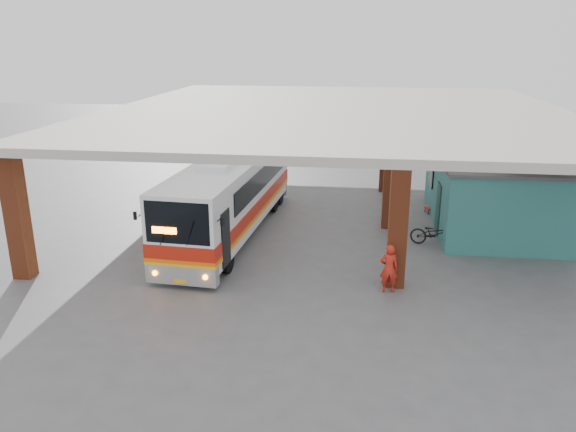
% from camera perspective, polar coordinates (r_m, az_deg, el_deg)
% --- Properties ---
extents(ground, '(90.00, 90.00, 0.00)m').
position_cam_1_polar(ground, '(21.87, 2.51, -3.27)').
color(ground, '#515154').
rests_on(ground, ground).
extents(brick_columns, '(20.10, 21.60, 4.35)m').
position_cam_1_polar(brick_columns, '(25.96, 6.76, 5.03)').
color(brick_columns, '#973F20').
rests_on(brick_columns, ground).
extents(canopy_roof, '(21.00, 23.00, 0.30)m').
position_cam_1_polar(canopy_roof, '(27.07, 5.01, 10.61)').
color(canopy_roof, beige).
rests_on(canopy_roof, brick_columns).
extents(shop_building, '(5.20, 8.20, 3.11)m').
position_cam_1_polar(shop_building, '(25.77, 20.27, 2.54)').
color(shop_building, '#307378').
rests_on(shop_building, ground).
extents(coach_bus, '(3.14, 11.63, 3.35)m').
position_cam_1_polar(coach_bus, '(23.09, -5.84, 2.15)').
color(coach_bus, white).
rests_on(coach_bus, ground).
extents(motorcycle, '(2.00, 1.12, 1.00)m').
position_cam_1_polar(motorcycle, '(22.65, 14.67, -1.76)').
color(motorcycle, black).
rests_on(motorcycle, ground).
extents(pedestrian, '(0.62, 0.44, 1.61)m').
position_cam_1_polar(pedestrian, '(18.23, 10.20, -5.26)').
color(pedestrian, red).
rests_on(pedestrian, ground).
extents(red_chair, '(0.52, 0.52, 0.77)m').
position_cam_1_polar(red_chair, '(26.94, 14.43, 1.06)').
color(red_chair, red).
rests_on(red_chair, ground).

